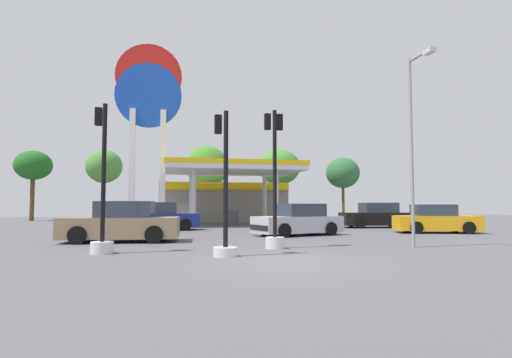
{
  "coord_description": "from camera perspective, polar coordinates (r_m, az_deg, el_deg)",
  "views": [
    {
      "loc": [
        -2.94,
        -10.75,
        1.52
      ],
      "look_at": [
        1.41,
        10.72,
        2.89
      ],
      "focal_mm": 28.86,
      "sensor_mm": 36.0,
      "label": 1
    }
  ],
  "objects": [
    {
      "name": "traffic_signal_2",
      "position": [
        14.45,
        2.58,
        -2.67
      ],
      "size": [
        0.66,
        0.69,
        4.86
      ],
      "color": "silver",
      "rests_on": "ground"
    },
    {
      "name": "tree_1",
      "position": [
        41.14,
        -20.31,
        1.64
      ],
      "size": [
        3.32,
        3.32,
        6.69
      ],
      "color": "brown",
      "rests_on": "ground"
    },
    {
      "name": "tree_4",
      "position": [
        45.33,
        11.94,
        0.81
      ],
      "size": [
        3.59,
        3.59,
        6.59
      ],
      "color": "brown",
      "rests_on": "ground"
    },
    {
      "name": "traffic_signal_0",
      "position": [
        13.73,
        -20.55,
        -4.08
      ],
      "size": [
        0.69,
        0.7,
        4.71
      ],
      "color": "silver",
      "rests_on": "ground"
    },
    {
      "name": "car_3",
      "position": [
        24.98,
        -13.55,
        -5.24
      ],
      "size": [
        4.91,
        2.84,
        1.65
      ],
      "color": "black",
      "rests_on": "ground"
    },
    {
      "name": "car_4",
      "position": [
        17.8,
        -18.08,
        -5.87
      ],
      "size": [
        4.77,
        2.39,
        1.66
      ],
      "color": "black",
      "rests_on": "ground"
    },
    {
      "name": "traffic_signal_1",
      "position": [
        12.25,
        -4.39,
        -4.44
      ],
      "size": [
        0.72,
        0.72,
        4.33
      ],
      "color": "silver",
      "rests_on": "ground"
    },
    {
      "name": "tree_2",
      "position": [
        41.92,
        -6.79,
        1.7
      ],
      "size": [
        4.23,
        4.23,
        7.45
      ],
      "color": "brown",
      "rests_on": "ground"
    },
    {
      "name": "car_2",
      "position": [
        20.57,
        5.84,
        -5.81
      ],
      "size": [
        4.71,
        3.02,
        1.57
      ],
      "color": "black",
      "rests_on": "ground"
    },
    {
      "name": "corner_streetlamp",
      "position": [
        15.85,
        21.09,
        6.14
      ],
      "size": [
        0.24,
        1.48,
        6.86
      ],
      "color": "gray",
      "rests_on": "ground"
    },
    {
      "name": "car_0",
      "position": [
        28.63,
        16.35,
        -4.97
      ],
      "size": [
        4.81,
        2.53,
        1.65
      ],
      "color": "black",
      "rests_on": "ground"
    },
    {
      "name": "tree_3",
      "position": [
        43.88,
        3.22,
        1.64
      ],
      "size": [
        4.46,
        4.46,
        7.42
      ],
      "color": "brown",
      "rests_on": "ground"
    },
    {
      "name": "station_pole_sign",
      "position": [
        31.26,
        -14.69,
        9.57
      ],
      "size": [
        4.74,
        0.56,
        13.26
      ],
      "color": "white",
      "rests_on": "ground"
    },
    {
      "name": "tree_0",
      "position": [
        44.29,
        -28.49,
        1.6
      ],
      "size": [
        3.38,
        3.38,
        6.63
      ],
      "color": "brown",
      "rests_on": "ground"
    },
    {
      "name": "ground_plane",
      "position": [
        11.25,
        3.87,
        -11.33
      ],
      "size": [
        90.0,
        90.0,
        0.0
      ],
      "primitive_type": "plane",
      "color": "#56565B",
      "rests_on": "ground"
    },
    {
      "name": "gas_station",
      "position": [
        36.54,
        -4.71,
        -2.71
      ],
      "size": [
        10.81,
        14.2,
        4.55
      ],
      "color": "gray",
      "rests_on": "ground"
    },
    {
      "name": "car_1",
      "position": [
        24.27,
        23.64,
        -5.23
      ],
      "size": [
        4.58,
        2.84,
        1.53
      ],
      "color": "black",
      "rests_on": "ground"
    }
  ]
}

